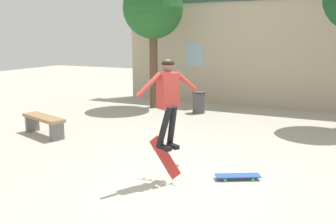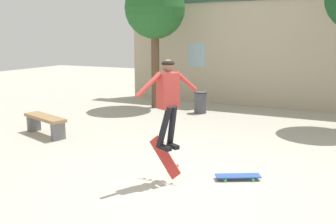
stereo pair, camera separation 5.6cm
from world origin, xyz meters
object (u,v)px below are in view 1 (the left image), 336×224
at_px(tree_left, 153,10).
at_px(trash_bin, 199,102).
at_px(park_bench, 44,122).
at_px(skateboard_resting, 238,176).
at_px(skater, 168,96).
at_px(skateboard_flipping, 165,157).

xyz_separation_m(tree_left, trash_bin, (1.82, -0.26, -3.05)).
height_order(park_bench, skateboard_resting, park_bench).
bearing_deg(skateboard_resting, skater, 1.59).
xyz_separation_m(skateboard_flipping, skateboard_resting, (1.19, 0.58, -0.36)).
xyz_separation_m(tree_left, skateboard_resting, (4.52, -5.53, -3.36)).
xyz_separation_m(trash_bin, skater, (1.59, -5.90, 1.17)).
distance_m(skater, skateboard_flipping, 1.13).
relative_size(park_bench, trash_bin, 2.17).
bearing_deg(skateboard_flipping, tree_left, 138.38).
distance_m(park_bench, skateboard_resting, 5.43).
distance_m(tree_left, skateboard_resting, 7.90).
xyz_separation_m(skater, skateboard_resting, (1.10, 0.63, -1.48)).
bearing_deg(tree_left, skateboard_flipping, -61.42).
xyz_separation_m(tree_left, skateboard_flipping, (3.33, -6.11, -3.00)).
bearing_deg(trash_bin, tree_left, 171.89).
bearing_deg(park_bench, skateboard_resting, 9.49).
bearing_deg(skateboard_flipping, trash_bin, 124.25).
bearing_deg(trash_bin, park_bench, -121.04).
relative_size(skater, skateboard_resting, 1.90).
height_order(tree_left, skateboard_resting, tree_left).
height_order(trash_bin, skateboard_flipping, skateboard_flipping).
xyz_separation_m(trash_bin, skateboard_resting, (2.70, -5.27, -0.31)).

